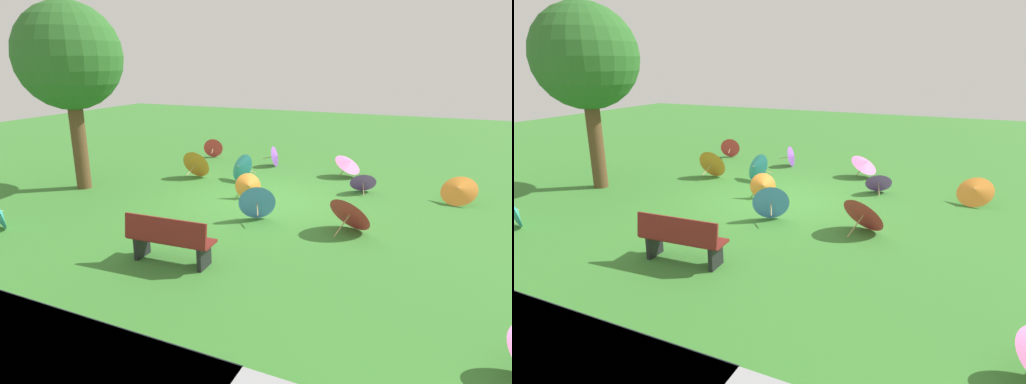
% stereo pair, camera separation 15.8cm
% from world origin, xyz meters
% --- Properties ---
extents(ground, '(40.00, 40.00, 0.00)m').
position_xyz_m(ground, '(0.00, 0.00, 0.00)').
color(ground, '#387A2D').
extents(park_bench, '(1.62, 0.57, 0.90)m').
position_xyz_m(park_bench, '(0.12, 4.06, 0.47)').
color(park_bench, maroon).
rests_on(park_bench, ground).
extents(shade_tree, '(2.77, 2.77, 4.96)m').
position_xyz_m(shade_tree, '(5.14, 1.06, 3.54)').
color(shade_tree, brown).
rests_on(shade_tree, ground).
extents(parasol_purple_0, '(0.65, 0.71, 0.70)m').
position_xyz_m(parasol_purple_0, '(1.08, -3.58, 0.35)').
color(parasol_purple_0, tan).
rests_on(parasol_purple_0, ground).
extents(parasol_orange_0, '(0.76, 0.68, 0.69)m').
position_xyz_m(parasol_orange_0, '(0.43, 0.07, 0.34)').
color(parasol_orange_0, tan).
rests_on(parasol_orange_0, ground).
extents(parasol_teal_0, '(1.00, 0.96, 0.84)m').
position_xyz_m(parasol_teal_0, '(1.39, -1.41, 0.42)').
color(parasol_teal_0, tan).
rests_on(parasol_teal_0, ground).
extents(parasol_purple_2, '(0.83, 0.72, 0.63)m').
position_xyz_m(parasol_purple_2, '(-2.20, -1.68, 0.32)').
color(parasol_purple_2, tan).
rests_on(parasol_purple_2, ground).
extents(parasol_red_1, '(1.15, 1.02, 0.87)m').
position_xyz_m(parasol_red_1, '(-2.50, 1.27, 0.43)').
color(parasol_red_1, tan).
rests_on(parasol_red_1, ground).
extents(parasol_orange_2, '(1.07, 0.97, 0.73)m').
position_xyz_m(parasol_orange_2, '(-4.58, -1.67, 0.37)').
color(parasol_orange_2, tan).
rests_on(parasol_orange_2, ground).
extents(parasol_teal_1, '(0.80, 0.77, 0.74)m').
position_xyz_m(parasol_teal_1, '(4.40, 4.16, 0.37)').
color(parasol_teal_1, tan).
rests_on(parasol_teal_1, ground).
extents(parasol_orange_3, '(0.90, 0.85, 0.89)m').
position_xyz_m(parasol_orange_3, '(2.79, -1.25, 0.44)').
color(parasol_orange_3, tan).
rests_on(parasol_orange_3, ground).
extents(parasol_red_4, '(0.76, 0.75, 0.72)m').
position_xyz_m(parasol_red_4, '(3.78, -4.02, 0.36)').
color(parasol_red_4, tan).
rests_on(parasol_red_4, ground).
extents(parasol_pink_1, '(1.06, 1.09, 0.74)m').
position_xyz_m(parasol_pink_1, '(-1.49, -3.16, 0.44)').
color(parasol_pink_1, tan).
rests_on(parasol_pink_1, ground).
extents(parasol_blue_0, '(0.92, 0.86, 0.85)m').
position_xyz_m(parasol_blue_0, '(-0.37, 1.36, 0.43)').
color(parasol_blue_0, tan).
rests_on(parasol_blue_0, ground).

